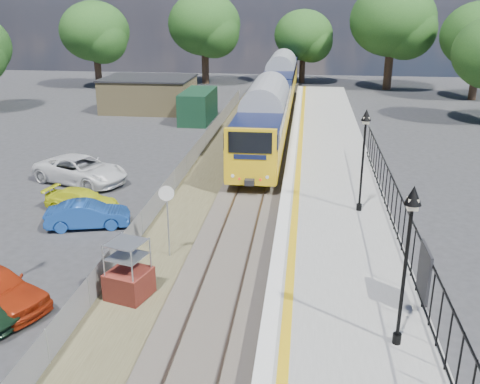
% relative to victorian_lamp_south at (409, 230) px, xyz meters
% --- Properties ---
extents(ground, '(120.00, 120.00, 0.00)m').
position_rel_victorian_lamp_south_xyz_m(ground, '(-5.50, 4.00, -4.30)').
color(ground, '#2D2D30').
rests_on(ground, ground).
extents(track_bed, '(5.90, 80.00, 0.29)m').
position_rel_victorian_lamp_south_xyz_m(track_bed, '(-5.97, 13.67, -4.21)').
color(track_bed, '#473F38').
rests_on(track_bed, ground).
extents(platform, '(5.00, 70.00, 0.90)m').
position_rel_victorian_lamp_south_xyz_m(platform, '(-1.30, 12.00, -3.85)').
color(platform, gray).
rests_on(platform, ground).
extents(platform_edge, '(0.90, 70.00, 0.01)m').
position_rel_victorian_lamp_south_xyz_m(platform_edge, '(-3.36, 12.00, -3.39)').
color(platform_edge, silver).
rests_on(platform_edge, platform).
extents(victorian_lamp_south, '(0.44, 0.44, 4.60)m').
position_rel_victorian_lamp_south_xyz_m(victorian_lamp_south, '(0.00, 0.00, 0.00)').
color(victorian_lamp_south, black).
rests_on(victorian_lamp_south, platform).
extents(victorian_lamp_north, '(0.44, 0.44, 4.60)m').
position_rel_victorian_lamp_south_xyz_m(victorian_lamp_north, '(-0.20, 10.00, 0.00)').
color(victorian_lamp_north, black).
rests_on(victorian_lamp_north, platform).
extents(palisade_fence, '(0.12, 26.00, 2.00)m').
position_rel_victorian_lamp_south_xyz_m(palisade_fence, '(1.05, 6.24, -2.46)').
color(palisade_fence, black).
rests_on(palisade_fence, platform).
extents(wire_fence, '(0.06, 52.00, 1.20)m').
position_rel_victorian_lamp_south_xyz_m(wire_fence, '(-9.70, 16.00, -3.70)').
color(wire_fence, '#999EA3').
rests_on(wire_fence, ground).
extents(outbuilding, '(10.80, 10.10, 3.12)m').
position_rel_victorian_lamp_south_xyz_m(outbuilding, '(-16.41, 35.21, -2.78)').
color(outbuilding, '#938153').
rests_on(outbuilding, ground).
extents(tree_line, '(56.80, 43.80, 11.88)m').
position_rel_victorian_lamp_south_xyz_m(tree_line, '(-4.10, 46.00, 2.31)').
color(tree_line, '#332319').
rests_on(tree_line, ground).
extents(train, '(2.82, 40.83, 3.51)m').
position_rel_victorian_lamp_south_xyz_m(train, '(-5.50, 33.72, -1.96)').
color(train, gold).
rests_on(train, ground).
extents(brick_plinth, '(1.65, 1.65, 2.16)m').
position_rel_victorian_lamp_south_xyz_m(brick_plinth, '(-8.60, 2.88, -3.26)').
color(brick_plinth, maroon).
rests_on(brick_plinth, ground).
extents(speed_sign, '(0.61, 0.16, 3.07)m').
position_rel_victorian_lamp_south_xyz_m(speed_sign, '(-8.00, 6.09, -2.18)').
color(speed_sign, '#999EA3').
rests_on(speed_sign, ground).
extents(car_blue, '(3.94, 2.24, 1.23)m').
position_rel_victorian_lamp_south_xyz_m(car_blue, '(-12.44, 8.63, -3.68)').
color(car_blue, '#194497').
rests_on(car_blue, ground).
extents(car_yellow, '(4.00, 2.21, 1.10)m').
position_rel_victorian_lamp_south_xyz_m(car_yellow, '(-13.50, 10.51, -3.75)').
color(car_yellow, yellow).
rests_on(car_yellow, ground).
extents(car_white, '(6.08, 4.33, 1.54)m').
position_rel_victorian_lamp_south_xyz_m(car_white, '(-15.29, 14.66, -3.53)').
color(car_white, white).
rests_on(car_white, ground).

